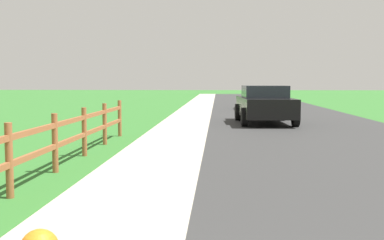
# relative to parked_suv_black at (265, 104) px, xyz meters

# --- Properties ---
(ground_plane) EXTENTS (120.00, 120.00, 0.00)m
(ground_plane) POSITION_rel_parked_suv_black_xyz_m (-2.20, 6.89, -0.76)
(ground_plane) COLOR #2F6B2A
(road_asphalt) EXTENTS (7.00, 66.00, 0.01)m
(road_asphalt) POSITION_rel_parked_suv_black_xyz_m (1.30, 8.89, -0.76)
(road_asphalt) COLOR #313131
(road_asphalt) RESTS_ON ground
(curb_concrete) EXTENTS (6.00, 66.00, 0.01)m
(curb_concrete) POSITION_rel_parked_suv_black_xyz_m (-5.20, 8.89, -0.76)
(curb_concrete) COLOR #B8AD99
(curb_concrete) RESTS_ON ground
(grass_verge) EXTENTS (5.00, 66.00, 0.00)m
(grass_verge) POSITION_rel_parked_suv_black_xyz_m (-6.70, 8.89, -0.75)
(grass_verge) COLOR #2F6B2A
(grass_verge) RESTS_ON ground
(rail_fence) EXTENTS (0.11, 13.56, 1.10)m
(rail_fence) POSITION_rel_parked_suv_black_xyz_m (-4.84, -11.49, -0.13)
(rail_fence) COLOR brown
(rail_fence) RESTS_ON ground
(parked_suv_black) EXTENTS (2.27, 4.55, 1.50)m
(parked_suv_black) POSITION_rel_parked_suv_black_xyz_m (0.00, 0.00, 0.00)
(parked_suv_black) COLOR black
(parked_suv_black) RESTS_ON ground
(parked_car_silver) EXTENTS (2.20, 5.03, 1.42)m
(parked_car_silver) POSITION_rel_parked_suv_black_xyz_m (0.60, 8.71, -0.01)
(parked_car_silver) COLOR #B7BABF
(parked_car_silver) RESTS_ON ground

